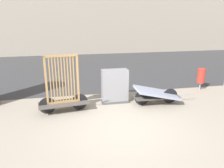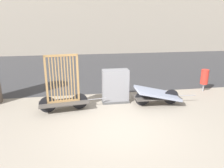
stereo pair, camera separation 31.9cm
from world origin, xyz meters
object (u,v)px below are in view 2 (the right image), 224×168
at_px(utility_cabinet, 115,87).
at_px(trash_bin, 205,77).
at_px(bike_cart_with_mattress, 157,95).
at_px(bike_cart_with_bedframe, 63,93).

xyz_separation_m(utility_cabinet, trash_bin, (4.17, 0.70, 0.05)).
relative_size(bike_cart_with_mattress, trash_bin, 2.44).
distance_m(bike_cart_with_mattress, trash_bin, 2.94).
bearing_deg(trash_bin, bike_cart_with_bedframe, -168.55).
distance_m(bike_cart_with_bedframe, bike_cart_with_mattress, 3.47).
distance_m(bike_cart_with_bedframe, utility_cabinet, 2.02).
bearing_deg(trash_bin, bike_cart_with_mattress, -155.01).
bearing_deg(bike_cart_with_mattress, bike_cart_with_bedframe, -178.37).
xyz_separation_m(bike_cart_with_bedframe, trash_bin, (6.11, 1.24, -0.02)).
distance_m(bike_cart_with_mattress, utility_cabinet, 1.62).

